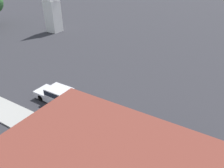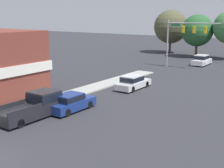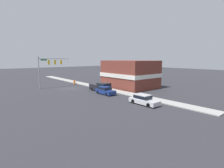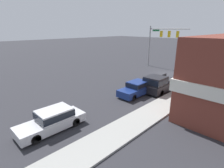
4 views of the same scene
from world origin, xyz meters
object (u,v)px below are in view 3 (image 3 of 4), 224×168
(car_second_ahead, at_px, (143,99))
(pickup_truck_parked, at_px, (102,87))
(construction_barrel, at_px, (74,82))
(car_lead, at_px, (105,90))

(car_second_ahead, distance_m, pickup_truck_parked, 12.58)
(car_second_ahead, bearing_deg, pickup_truck_parked, -95.85)
(car_second_ahead, bearing_deg, construction_barrel, -94.23)
(car_lead, height_order, pickup_truck_parked, pickup_truck_parked)
(car_second_ahead, xyz_separation_m, pickup_truck_parked, (-1.28, -12.52, 0.16))
(car_second_ahead, relative_size, construction_barrel, 4.89)
(pickup_truck_parked, height_order, construction_barrel, pickup_truck_parked)
(car_lead, height_order, car_second_ahead, car_second_ahead)
(car_second_ahead, distance_m, construction_barrel, 26.00)
(construction_barrel, bearing_deg, car_lead, 83.63)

